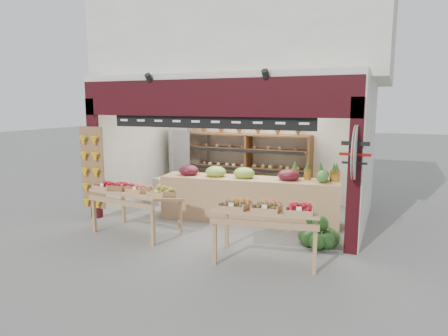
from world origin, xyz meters
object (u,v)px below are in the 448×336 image
(cardboard_stack, at_px, (170,195))
(display_table_right, at_px, (267,210))
(refrigerator, at_px, (188,160))
(mid_counter, at_px, (248,198))
(back_shelving, at_px, (248,153))
(watermelon_pile, at_px, (319,234))
(display_table_left, at_px, (134,193))

(cardboard_stack, height_order, display_table_right, display_table_right)
(refrigerator, relative_size, mid_counter, 0.50)
(back_shelving, bearing_deg, refrigerator, -176.48)
(mid_counter, xyz_separation_m, watermelon_pile, (1.69, -0.91, -0.32))
(mid_counter, xyz_separation_m, display_table_left, (-1.84, -1.57, 0.27))
(display_table_left, height_order, display_table_right, display_table_right)
(display_table_left, xyz_separation_m, watermelon_pile, (3.53, 0.66, -0.59))
(cardboard_stack, height_order, mid_counter, mid_counter)
(cardboard_stack, xyz_separation_m, display_table_left, (0.49, -2.18, 0.55))
(refrigerator, height_order, display_table_right, refrigerator)
(refrigerator, distance_m, display_table_left, 3.41)
(back_shelving, relative_size, display_table_right, 1.84)
(refrigerator, distance_m, cardboard_stack, 1.39)
(back_shelving, xyz_separation_m, refrigerator, (-1.74, -0.11, -0.29))
(display_table_left, bearing_deg, back_shelving, 71.60)
(cardboard_stack, xyz_separation_m, display_table_right, (3.36, -2.55, 0.59))
(back_shelving, xyz_separation_m, display_table_right, (1.72, -3.83, -0.43))
(mid_counter, distance_m, display_table_left, 2.44)
(display_table_right, distance_m, watermelon_pile, 1.38)
(refrigerator, bearing_deg, display_table_left, -61.92)
(refrigerator, distance_m, watermelon_pile, 4.98)
(cardboard_stack, relative_size, mid_counter, 0.26)
(refrigerator, height_order, mid_counter, refrigerator)
(back_shelving, bearing_deg, watermelon_pile, -49.65)
(refrigerator, xyz_separation_m, mid_counter, (2.43, -1.79, -0.45))
(display_table_right, xyz_separation_m, watermelon_pile, (0.66, 1.03, -0.63))
(mid_counter, distance_m, display_table_right, 2.22)
(back_shelving, distance_m, display_table_right, 4.22)
(back_shelving, relative_size, mid_counter, 0.85)
(cardboard_stack, bearing_deg, watermelon_pile, -20.64)
(display_table_right, bearing_deg, back_shelving, 114.15)
(display_table_left, bearing_deg, refrigerator, 99.93)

